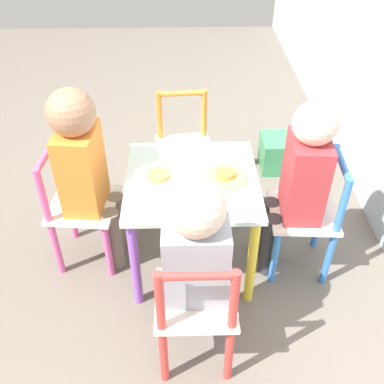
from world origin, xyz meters
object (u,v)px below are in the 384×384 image
kids_table (192,194)px  chair_red (196,309)px  chair_orange (184,150)px  child_front (85,165)px  chair_pink (79,208)px  plate_front (158,177)px  child_back (300,177)px  storage_bin (277,153)px  plate_back (226,176)px  child_right (195,255)px  plate_right (193,198)px  chair_blue (308,216)px

kids_table → chair_red: (0.46, -0.00, -0.10)m
chair_orange → child_front: size_ratio=0.67×
chair_pink → plate_front: bearing=-92.1°
chair_red → plate_front: 0.51m
chair_red → child_front: bearing=-51.3°
child_back → child_front: 0.80m
storage_bin → child_front: bearing=-53.8°
plate_back → storage_bin: bearing=152.6°
kids_table → chair_orange: 0.47m
chair_orange → child_back: size_ratio=0.70×
kids_table → plate_back: (0.00, 0.13, 0.09)m
kids_table → child_right: (0.40, -0.00, 0.09)m
chair_orange → plate_right: size_ratio=3.09×
chair_orange → plate_right: chair_orange is taller
chair_red → plate_back: chair_red is taller
kids_table → chair_red: bearing=-0.1°
child_front → storage_bin: size_ratio=3.89×
child_right → plate_back: (-0.40, 0.13, -0.00)m
child_back → plate_front: 0.53m
chair_pink → child_front: (0.01, 0.06, 0.22)m
child_back → child_front: (-0.06, -0.80, 0.02)m
chair_red → chair_orange: size_ratio=1.00×
kids_table → child_front: 0.42m
chair_blue → storage_bin: bearing=-178.0°
chair_orange → plate_front: (0.46, -0.10, 0.19)m
chair_orange → plate_back: size_ratio=3.36×
plate_back → plate_front: bearing=-90.0°
plate_right → child_back: bearing=104.1°
kids_table → plate_front: (-0.00, -0.13, 0.09)m
chair_red → child_right: size_ratio=0.72×
child_right → child_front: 0.60m
chair_blue → child_right: 0.62m
kids_table → chair_red: 0.47m
chair_blue → child_right: bearing=-47.5°
chair_red → plate_back: (-0.46, 0.13, 0.19)m
chair_red → child_back: (-0.44, 0.40, 0.19)m
chair_blue → plate_front: chair_blue is taller
child_right → plate_front: (-0.40, -0.13, -0.00)m
chair_orange → plate_front: chair_orange is taller
child_front → plate_right: size_ratio=4.59×
chair_pink → plate_back: chair_pink is taller
chair_orange → child_back: child_back is taller
child_front → plate_right: child_front is taller
child_back → chair_pink: bearing=-91.0°
plate_right → plate_back: size_ratio=1.09×
kids_table → chair_red: size_ratio=0.94×
kids_table → chair_pink: bearing=-95.5°
chair_orange → storage_bin: bearing=20.3°
plate_right → storage_bin: (-0.81, 0.48, -0.36)m
child_back → storage_bin: (-0.71, 0.08, -0.37)m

